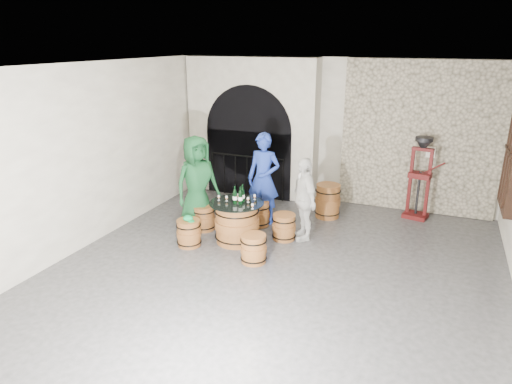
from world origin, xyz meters
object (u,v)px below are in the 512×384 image
at_px(person_white, 304,199).
at_px(side_barrel, 328,201).
at_px(person_green, 197,183).
at_px(barrel_table, 237,222).
at_px(barrel_stool_near_left, 189,233).
at_px(barrel_stool_right, 284,227).
at_px(barrel_stool_far, 259,214).
at_px(corking_press, 420,172).
at_px(person_blue, 264,179).
at_px(barrel_stool_near_right, 254,249).
at_px(wine_bottle_center, 240,197).
at_px(wine_bottle_left, 235,196).
at_px(wine_bottle_right, 243,195).
at_px(barrel_stool_left, 204,218).

xyz_separation_m(person_white, side_barrel, (0.16, 1.24, -0.43)).
bearing_deg(side_barrel, person_green, -145.31).
distance_m(barrel_table, barrel_stool_near_left, 0.89).
distance_m(barrel_table, side_barrel, 2.22).
bearing_deg(barrel_stool_right, side_barrel, 71.65).
xyz_separation_m(person_green, side_barrel, (2.22, 1.53, -0.57)).
bearing_deg(barrel_stool_far, corking_press, 29.54).
bearing_deg(corking_press, person_white, -123.01).
bearing_deg(person_blue, person_white, -24.88).
bearing_deg(person_green, barrel_stool_near_left, -132.33).
distance_m(barrel_stool_near_right, wine_bottle_center, 1.02).
relative_size(barrel_stool_near_left, corking_press, 0.29).
height_order(barrel_stool_far, side_barrel, side_barrel).
distance_m(barrel_stool_near_left, side_barrel, 3.06).
distance_m(barrel_stool_near_right, side_barrel, 2.57).
relative_size(barrel_stool_right, person_blue, 0.27).
height_order(barrel_stool_right, wine_bottle_left, wine_bottle_left).
bearing_deg(wine_bottle_center, corking_press, 41.69).
relative_size(person_blue, wine_bottle_right, 5.66).
relative_size(barrel_stool_far, person_green, 0.27).
bearing_deg(barrel_table, wine_bottle_right, 44.10).
bearing_deg(barrel_stool_near_right, barrel_table, 133.09).
height_order(person_green, person_white, person_green).
height_order(person_green, side_barrel, person_green).
height_order(barrel_stool_near_left, side_barrel, side_barrel).
relative_size(person_blue, corking_press, 1.07).
distance_m(person_white, corking_press, 2.69).
height_order(barrel_stool_near_left, wine_bottle_right, wine_bottle_right).
relative_size(barrel_stool_left, person_white, 0.32).
bearing_deg(barrel_stool_left, wine_bottle_right, -11.48).
relative_size(wine_bottle_left, wine_bottle_center, 1.00).
bearing_deg(barrel_stool_near_right, person_green, 148.85).
xyz_separation_m(barrel_table, barrel_stool_far, (0.08, 0.87, -0.14)).
bearing_deg(barrel_stool_near_left, corking_press, 39.13).
distance_m(barrel_stool_far, side_barrel, 1.52).
relative_size(barrel_table, wine_bottle_center, 3.06).
bearing_deg(wine_bottle_right, barrel_stool_near_left, -144.73).
height_order(barrel_stool_left, wine_bottle_center, wine_bottle_center).
bearing_deg(corking_press, wine_bottle_right, -128.21).
bearing_deg(person_white, barrel_stool_right, -98.66).
distance_m(barrel_stool_left, corking_press, 4.48).
relative_size(person_green, side_barrel, 2.60).
height_order(barrel_table, corking_press, corking_press).
bearing_deg(barrel_stool_left, barrel_stool_far, 33.57).
relative_size(wine_bottle_right, side_barrel, 0.46).
distance_m(barrel_stool_near_right, person_blue, 1.92).
bearing_deg(wine_bottle_center, barrel_stool_right, 35.17).
distance_m(barrel_stool_near_right, wine_bottle_left, 1.07).
bearing_deg(person_white, person_green, -119.85).
distance_m(person_white, side_barrel, 1.32).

